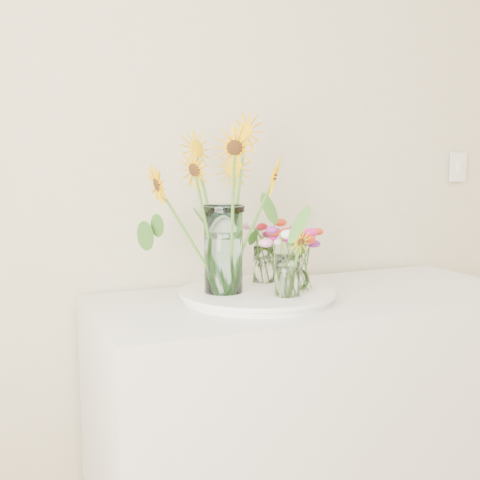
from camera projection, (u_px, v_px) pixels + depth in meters
The scene contains 10 objects.
counter at pixel (314, 429), 1.97m from camera, with size 1.40×0.60×0.90m, color white.
tray at pixel (257, 296), 1.85m from camera, with size 0.45×0.45×0.03m, color white.
mason_jar at pixel (223, 249), 1.80m from camera, with size 0.12×0.12×0.27m, color #B9E8EE.
sunflower_bouquet at pixel (223, 204), 1.78m from camera, with size 0.69×0.69×0.54m, color #F3B205, non-canonical shape.
small_vase_a at pixel (287, 276), 1.76m from camera, with size 0.07×0.07×0.13m, color white.
wildflower_posy_a at pixel (288, 261), 1.75m from camera, with size 0.18×0.18×0.22m, color red, non-canonical shape.
small_vase_b at pixel (298, 272), 1.87m from camera, with size 0.08×0.08×0.11m, color white, non-canonical shape.
wildflower_posy_b at pixel (298, 258), 1.86m from camera, with size 0.22×0.22×0.20m, color red, non-canonical shape.
small_vase_c at pixel (264, 265), 1.97m from camera, with size 0.07×0.07×0.12m, color white.
wildflower_posy_c at pixel (264, 251), 1.96m from camera, with size 0.20×0.20×0.21m, color red, non-canonical shape.
Camera 1 is at (-1.16, 0.31, 1.32)m, focal length 45.00 mm.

